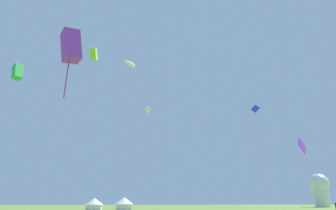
% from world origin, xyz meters
% --- Properties ---
extents(kite_white_parafoil, '(3.32, 3.77, 24.53)m').
position_xyz_m(kite_white_parafoil, '(-5.79, 37.33, 24.04)').
color(kite_white_parafoil, white).
rests_on(kite_white_parafoil, ground).
extents(kite_white_delta, '(3.29, 2.51, 24.43)m').
position_xyz_m(kite_white_delta, '(-1.11, 59.36, 23.40)').
color(kite_white_delta, white).
rests_on(kite_white_delta, ground).
extents(kite_purple_diamond, '(1.82, 1.88, 9.15)m').
position_xyz_m(kite_purple_diamond, '(15.55, 25.11, 8.04)').
color(kite_purple_diamond, purple).
rests_on(kite_purple_diamond, ground).
extents(kite_purple_box, '(2.29, 2.07, 16.20)m').
position_xyz_m(kite_purple_box, '(-11.11, 17.27, 14.67)').
color(kite_purple_box, purple).
rests_on(kite_purple_box, ground).
extents(kite_blue_diamond, '(3.37, 1.87, 25.64)m').
position_xyz_m(kite_blue_diamond, '(26.93, 57.26, 24.11)').
color(kite_blue_diamond, blue).
rests_on(kite_blue_diamond, ground).
extents(kite_lime_box, '(3.15, 2.96, 36.16)m').
position_xyz_m(kite_lime_box, '(-14.47, 53.49, 34.57)').
color(kite_lime_box, '#99DB2D').
rests_on(kite_lime_box, ground).
extents(kite_green_box, '(2.85, 1.73, 17.14)m').
position_xyz_m(kite_green_box, '(-18.98, 26.56, 16.11)').
color(kite_green_box, green).
rests_on(kite_green_box, ground).
extents(festival_tent_center, '(3.68, 3.68, 2.39)m').
position_xyz_m(festival_tent_center, '(-11.50, 55.75, 1.32)').
color(festival_tent_center, white).
rests_on(festival_tent_center, ground).
extents(festival_tent_right, '(3.94, 3.94, 2.56)m').
position_xyz_m(festival_tent_right, '(-5.49, 55.75, 1.42)').
color(festival_tent_right, white).
rests_on(festival_tent_right, ground).
extents(observatory_dome, '(6.40, 6.40, 10.80)m').
position_xyz_m(observatory_dome, '(59.98, 81.75, 6.01)').
color(observatory_dome, white).
rests_on(observatory_dome, ground).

